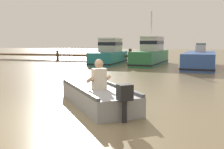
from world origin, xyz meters
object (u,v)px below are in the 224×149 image
object	(u,v)px
rowboat_with_person	(96,95)
moored_boat_teal	(109,54)
moored_boat_green	(151,54)
moored_boat_blue	(200,60)

from	to	relation	value
rowboat_with_person	moored_boat_teal	distance (m)	13.03
rowboat_with_person	moored_boat_green	world-z (taller)	moored_boat_green
moored_boat_green	moored_boat_blue	bearing A→B (deg)	-20.48
rowboat_with_person	moored_boat_blue	size ratio (longest dim) A/B	0.48
rowboat_with_person	moored_boat_green	xyz separation A→B (m)	(-0.67, 12.71, 0.52)
moored_boat_teal	rowboat_with_person	bearing A→B (deg)	-73.30
rowboat_with_person	moored_boat_blue	world-z (taller)	moored_boat_blue
rowboat_with_person	moored_boat_blue	distance (m)	11.77
moored_boat_green	moored_boat_blue	world-z (taller)	moored_boat_green
moored_boat_blue	moored_boat_teal	bearing A→B (deg)	171.02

